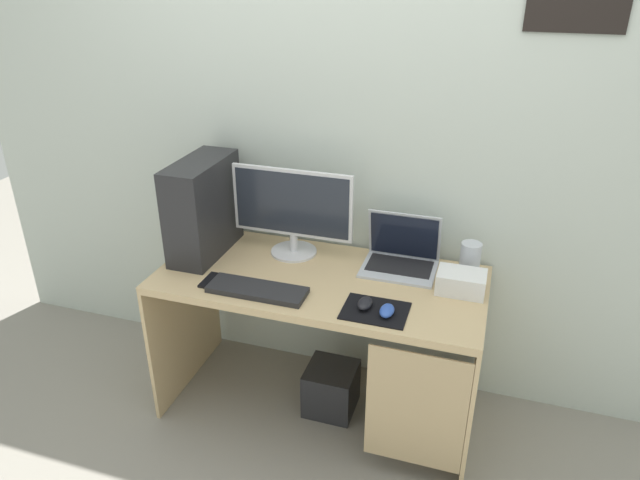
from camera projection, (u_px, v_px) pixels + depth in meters
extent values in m
plane|color=gray|center=(320.00, 404.00, 2.88)|extent=(8.00, 8.00, 0.00)
cube|color=beige|center=(345.00, 128.00, 2.62)|extent=(4.00, 0.04, 2.60)
cube|color=tan|center=(320.00, 280.00, 2.56)|extent=(1.44, 0.66, 0.03)
cube|color=tan|center=(186.00, 321.00, 2.92)|extent=(0.02, 0.66, 0.69)
cube|color=tan|center=(475.00, 378.00, 2.53)|extent=(0.02, 0.66, 0.69)
cube|color=tan|center=(415.00, 411.00, 2.29)|extent=(0.40, 0.01, 0.56)
cube|color=#232326|center=(203.00, 208.00, 2.68)|extent=(0.18, 0.44, 0.45)
cylinder|color=silver|center=(294.00, 251.00, 2.76)|extent=(0.22, 0.22, 0.01)
cylinder|color=silver|center=(294.00, 242.00, 2.74)|extent=(0.04, 0.04, 0.09)
cube|color=silver|center=(292.00, 203.00, 2.64)|extent=(0.57, 0.02, 0.32)
cube|color=#232833|center=(291.00, 204.00, 2.63)|extent=(0.54, 0.00, 0.29)
cube|color=#B7BCC6|center=(399.00, 269.00, 2.60)|extent=(0.33, 0.25, 0.01)
cube|color=black|center=(400.00, 266.00, 2.62)|extent=(0.29, 0.17, 0.00)
cube|color=#B7BCC6|center=(404.00, 235.00, 2.63)|extent=(0.33, 0.06, 0.24)
cube|color=black|center=(404.00, 236.00, 2.62)|extent=(0.30, 0.05, 0.21)
cylinder|color=#B7BCC6|center=(470.00, 259.00, 2.54)|extent=(0.09, 0.09, 0.15)
cube|color=white|center=(461.00, 282.00, 2.42)|extent=(0.20, 0.14, 0.09)
cube|color=#232326|center=(257.00, 290.00, 2.43)|extent=(0.42, 0.14, 0.02)
cube|color=black|center=(375.00, 311.00, 2.31)|extent=(0.26, 0.20, 0.00)
ellipsoid|color=black|center=(365.00, 303.00, 2.32)|extent=(0.06, 0.10, 0.03)
ellipsoid|color=#2D51B2|center=(387.00, 311.00, 2.27)|extent=(0.06, 0.10, 0.03)
cube|color=black|center=(212.00, 281.00, 2.51)|extent=(0.07, 0.13, 0.01)
cube|color=#232326|center=(331.00, 388.00, 2.81)|extent=(0.23, 0.23, 0.23)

